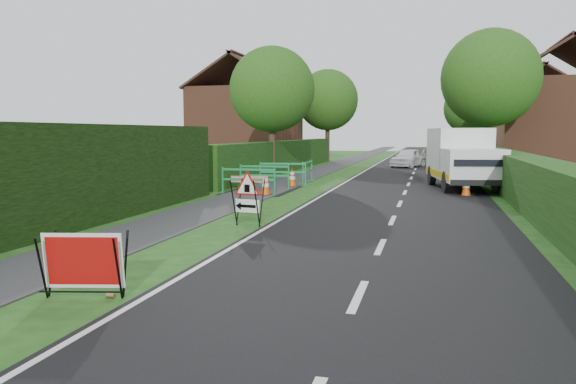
{
  "coord_description": "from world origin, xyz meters",
  "views": [
    {
      "loc": [
        3.43,
        -10.13,
        2.29
      ],
      "look_at": [
        -0.18,
        4.01,
        0.74
      ],
      "focal_mm": 35.0,
      "sensor_mm": 36.0,
      "label": 1
    }
  ],
  "objects_px": {
    "red_rect_sign": "(83,262)",
    "triangle_sign": "(246,194)",
    "hatchback_car": "(409,158)",
    "works_van": "(462,157)"
  },
  "relations": [
    {
      "from": "red_rect_sign",
      "to": "triangle_sign",
      "type": "height_order",
      "value": "triangle_sign"
    },
    {
      "from": "red_rect_sign",
      "to": "hatchback_car",
      "type": "height_order",
      "value": "hatchback_car"
    },
    {
      "from": "triangle_sign",
      "to": "works_van",
      "type": "distance_m",
      "value": 12.36
    },
    {
      "from": "red_rect_sign",
      "to": "triangle_sign",
      "type": "distance_m",
      "value": 6.22
    },
    {
      "from": "triangle_sign",
      "to": "works_van",
      "type": "xyz_separation_m",
      "value": [
        5.54,
        11.04,
        0.51
      ]
    },
    {
      "from": "hatchback_car",
      "to": "works_van",
      "type": "bearing_deg",
      "value": -61.05
    },
    {
      "from": "triangle_sign",
      "to": "hatchback_car",
      "type": "height_order",
      "value": "hatchback_car"
    },
    {
      "from": "triangle_sign",
      "to": "works_van",
      "type": "relative_size",
      "value": 0.2
    },
    {
      "from": "triangle_sign",
      "to": "hatchback_car",
      "type": "xyz_separation_m",
      "value": [
        2.87,
        25.09,
        -0.18
      ]
    },
    {
      "from": "red_rect_sign",
      "to": "works_van",
      "type": "bearing_deg",
      "value": 58.38
    }
  ]
}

